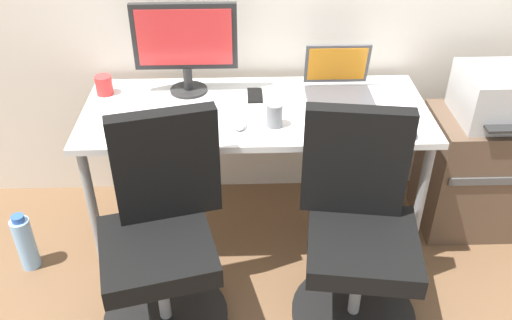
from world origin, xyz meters
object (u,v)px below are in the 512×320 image
office_chair_right (358,234)px  office_chair_left (162,238)px  open_laptop (338,84)px  water_bottle_on_floor (25,243)px  desktop_monitor (185,42)px  coffee_mug (104,85)px  side_cabinet (480,172)px  printer (501,96)px

office_chair_right → office_chair_left: bearing=-179.9°
open_laptop → office_chair_left: bearing=-139.9°
water_bottle_on_floor → office_chair_left: bearing=-22.6°
water_bottle_on_floor → desktop_monitor: 1.21m
office_chair_right → open_laptop: open_laptop is taller
water_bottle_on_floor → coffee_mug: 0.84m
office_chair_left → side_cabinet: office_chair_left is taller
office_chair_right → side_cabinet: size_ratio=1.50×
office_chair_right → water_bottle_on_floor: (-1.51, 0.29, -0.28)m
side_cabinet → printer: 0.43m
printer → side_cabinet: bearing=90.0°
side_cabinet → water_bottle_on_floor: size_ratio=2.03×
office_chair_right → coffee_mug: bearing=147.8°
open_laptop → desktop_monitor: bearing=175.8°
office_chair_right → desktop_monitor: size_ratio=1.96×
water_bottle_on_floor → desktop_monitor: (0.79, 0.43, 0.82)m
office_chair_left → open_laptop: size_ratio=3.03×
office_chair_left → printer: bearing=20.3°
coffee_mug → office_chair_right: bearing=-32.2°
side_cabinet → printer: bearing=-90.0°
water_bottle_on_floor → printer: bearing=7.0°
open_laptop → side_cabinet: bearing=-7.4°
water_bottle_on_floor → desktop_monitor: bearing=28.5°
open_laptop → printer: bearing=-7.5°
office_chair_left → coffee_mug: 0.85m
office_chair_right → coffee_mug: 1.37m
office_chair_left → open_laptop: bearing=40.1°
office_chair_left → water_bottle_on_floor: office_chair_left is taller
office_chair_right → open_laptop: bearing=90.4°
coffee_mug → desktop_monitor: bearing=2.2°
office_chair_left → side_cabinet: size_ratio=1.50×
office_chair_left → coffee_mug: size_ratio=10.22×
open_laptop → coffee_mug: (-1.11, 0.04, -0.01)m
office_chair_right → open_laptop: (-0.01, 0.67, 0.35)m
desktop_monitor → office_chair_left: bearing=-96.2°
office_chair_right → desktop_monitor: bearing=135.0°
printer → desktop_monitor: (-1.46, 0.15, 0.22)m
water_bottle_on_floor → desktop_monitor: desktop_monitor is taller
office_chair_left → office_chair_right: same height
office_chair_left → printer: size_ratio=2.35×
printer → desktop_monitor: 1.49m
open_laptop → office_chair_right: bearing=-89.6°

